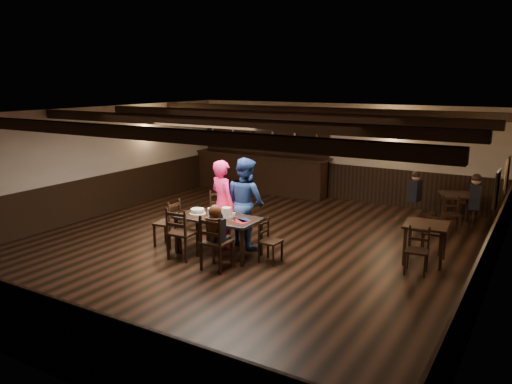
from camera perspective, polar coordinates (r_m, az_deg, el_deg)
The scene contains 25 objects.
ground at distance 10.24m, azimuth -1.20°, elevation -6.30°, with size 10.00×10.00×0.00m, color black.
room_shell at distance 9.84m, azimuth -1.08°, elevation 3.41°, with size 9.02×10.02×2.71m.
dining_table at distance 9.67m, azimuth -4.35°, elevation -3.30°, with size 1.64×0.84×0.75m.
chair_near_left at distance 9.47m, azimuth -8.72°, elevation -4.29°, with size 0.50×0.48×1.01m.
chair_near_right at distance 8.86m, azimuth -4.88°, elevation -5.35°, with size 0.48×0.46×1.02m.
chair_end_left at distance 10.28m, azimuth -9.76°, elevation -3.12°, with size 0.48×0.50×0.97m.
chair_end_right at distance 9.31m, azimuth 1.31°, elevation -5.20°, with size 0.37×0.39×0.81m.
chair_far_pushed at distance 11.12m, azimuth -4.19°, elevation -1.84°, with size 0.61×0.60×0.94m.
woman_pink at distance 10.06m, azimuth -3.83°, elevation -1.37°, with size 0.65×0.43×1.79m, color #FF1557.
man_blue at distance 10.10m, azimuth -1.20°, elevation -1.17°, with size 0.89×0.69×1.83m, color navy.
seated_person at distance 8.86m, azimuth -4.64°, elevation -3.95°, with size 0.31×0.47×0.76m.
cake at distance 9.92m, azimuth -6.69°, elevation -2.21°, with size 0.33×0.33×0.10m.
plate_stack_a at distance 9.65m, azimuth -4.99°, elevation -2.33°, with size 0.18×0.18×0.17m, color white.
plate_stack_b at distance 9.51m, azimuth -3.38°, elevation -2.39°, with size 0.18×0.18×0.22m, color white.
tea_light at distance 9.67m, azimuth -3.47°, elevation -2.66°, with size 0.04×0.04×0.06m.
salt_shaker at distance 9.35m, azimuth -2.95°, elevation -3.09°, with size 0.03×0.03×0.08m, color silver.
pepper_shaker at distance 9.31m, azimuth -2.48°, elevation -3.09°, with size 0.04×0.04×0.10m, color #A5A8AD.
drink_glass at distance 9.58m, azimuth -2.55°, elevation -2.66°, with size 0.06×0.06×0.09m, color silver.
menu_red at distance 9.32m, azimuth -1.80°, elevation -3.38°, with size 0.32×0.22×0.00m, color maroon.
menu_blue at distance 9.42m, azimuth -1.38°, elevation -3.19°, with size 0.28×0.20×0.00m, color #0F1F4B.
bar_counter at distance 15.19m, azimuth 0.51°, elevation 2.82°, with size 4.48×0.70×2.20m.
back_table_a at distance 9.73m, azimuth 18.86°, elevation -4.03°, with size 0.84×0.84×0.75m.
back_table_b at distance 12.49m, azimuth 21.98°, elevation -0.67°, with size 0.98×0.98×0.75m.
bg_patron_left at distance 12.58m, azimuth 17.75°, elevation 0.62°, with size 0.26×0.38×0.74m.
bg_patron_right at distance 12.33m, azimuth 23.78°, elevation 0.07°, with size 0.28×0.41×0.80m.
Camera 1 is at (5.15, -8.20, 3.33)m, focal length 35.00 mm.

